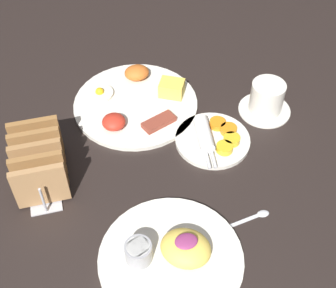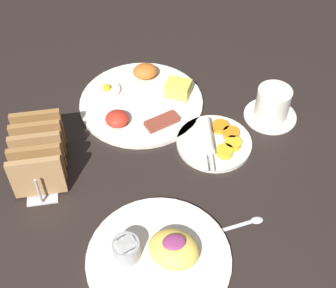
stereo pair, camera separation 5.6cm
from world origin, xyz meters
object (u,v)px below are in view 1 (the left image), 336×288
Objects in this scene: plate_breakfast at (136,101)px; plate_foreground at (173,255)px; coffee_cup at (267,99)px; plate_condiments at (213,138)px; toast_rack at (39,163)px.

plate_foreground reaches higher than plate_breakfast.
coffee_cup reaches higher than plate_foreground.
plate_condiments is 1.45× the size of coffee_cup.
plate_foreground is 2.14× the size of coffee_cup.
toast_rack reaches higher than plate_breakfast.
plate_foreground is at bearing -92.87° from plate_breakfast.
plate_foreground is (-0.16, -0.25, 0.00)m from plate_condiments.
coffee_cup is at bearing 8.23° from toast_rack.
plate_foreground is (-0.02, -0.41, 0.00)m from plate_breakfast.
plate_breakfast is 1.61× the size of toast_rack.
plate_condiments is 0.97× the size of toast_rack.
coffee_cup is (0.30, 0.32, 0.02)m from plate_foreground.
toast_rack is (-0.23, -0.17, 0.04)m from plate_breakfast.
plate_condiments is (0.14, -0.16, 0.00)m from plate_breakfast.
plate_breakfast is at bearing 87.13° from plate_foreground.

